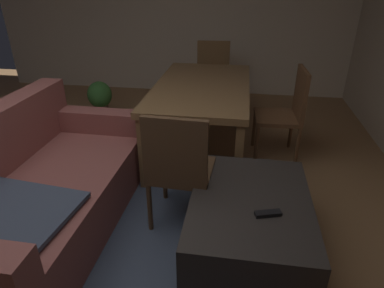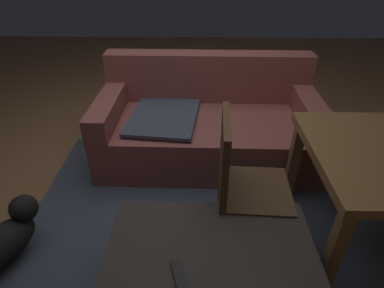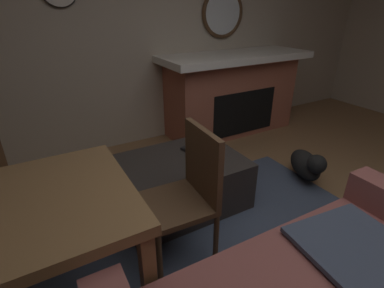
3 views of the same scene
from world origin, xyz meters
TOP-DOWN VIEW (x-y plane):
  - floor at (0.00, 0.00)m, footprint 9.11×9.11m
  - wall_back_fireplace_side at (0.00, -2.68)m, footprint 7.99×0.12m
  - area_rug at (0.27, -0.42)m, footprint 2.60×2.00m
  - fireplace at (-1.13, -2.30)m, footprint 1.97×0.76m
  - round_wall_mirror at (-1.13, -2.59)m, footprint 0.62×0.05m
  - ottoman_coffee_table at (0.27, -1.16)m, footprint 1.06×0.78m
  - tv_remote at (0.12, -1.26)m, footprint 0.09×0.17m
  - dining_chair_west at (0.46, -0.65)m, footprint 0.46×0.46m
  - small_dog at (-0.99, -0.86)m, footprint 0.43×0.55m

SIDE VIEW (x-z plane):
  - floor at x=0.00m, z-range 0.00..0.00m
  - area_rug at x=0.27m, z-range 0.00..0.01m
  - small_dog at x=-0.99m, z-range 0.02..0.36m
  - ottoman_coffee_table at x=0.27m, z-range 0.00..0.44m
  - tv_remote at x=0.12m, z-range 0.44..0.46m
  - dining_chair_west at x=0.46m, z-range 0.06..0.99m
  - fireplace at x=-1.13m, z-range 0.01..1.07m
  - wall_back_fireplace_side at x=0.00m, z-range 0.00..2.84m
  - round_wall_mirror at x=-1.13m, z-range 1.21..1.83m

